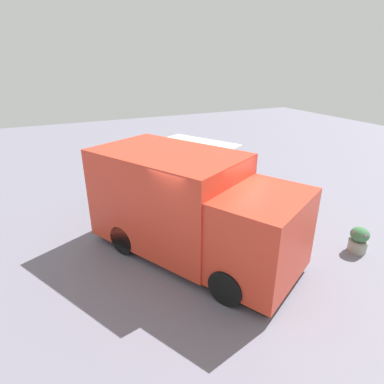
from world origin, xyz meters
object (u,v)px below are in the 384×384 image
object	(u,v)px
food_truck	(189,209)
person_customer	(111,192)
planter_flowering_near	(150,188)
planter_flowering_far	(359,240)

from	to	relation	value
food_truck	person_customer	world-z (taller)	food_truck
person_customer	planter_flowering_near	distance (m)	1.36
food_truck	planter_flowering_near	xyz separation A→B (m)	(-0.25, -3.81, -0.88)
person_customer	food_truck	bearing A→B (deg)	105.68
planter_flowering_near	planter_flowering_far	size ratio (longest dim) A/B	1.00
food_truck	person_customer	bearing A→B (deg)	-74.32
planter_flowering_near	planter_flowering_far	bearing A→B (deg)	122.71
planter_flowering_near	planter_flowering_far	distance (m)	6.71
planter_flowering_near	planter_flowering_far	xyz separation A→B (m)	(-3.63, 5.65, 0.01)
food_truck	person_customer	distance (m)	4.19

